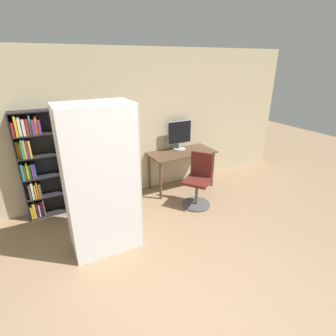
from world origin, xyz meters
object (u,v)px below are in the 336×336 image
at_px(bookshelf, 38,165).
at_px(monitor, 180,134).
at_px(mattress_far, 98,177).
at_px(office_chair, 198,184).
at_px(mattress_near, 105,186).

bearing_deg(bookshelf, monitor, -0.90).
xyz_separation_m(bookshelf, mattress_far, (0.70, -1.15, 0.10)).
xyz_separation_m(monitor, office_chair, (-0.13, -0.91, -0.70)).
relative_size(office_chair, mattress_far, 0.47).
bearing_deg(monitor, office_chair, -98.31).
xyz_separation_m(office_chair, mattress_near, (-1.79, -0.51, 0.61)).
distance_m(office_chair, bookshelf, 2.72).
distance_m(monitor, mattress_far, 2.22).
xyz_separation_m(monitor, mattress_near, (-1.92, -1.42, -0.08)).
height_order(monitor, mattress_far, mattress_far).
relative_size(monitor, mattress_near, 0.29).
xyz_separation_m(bookshelf, mattress_near, (0.70, -1.46, 0.10)).
relative_size(monitor, office_chair, 0.61).
bearing_deg(mattress_far, monitor, 29.88).
bearing_deg(mattress_near, office_chair, 15.83).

